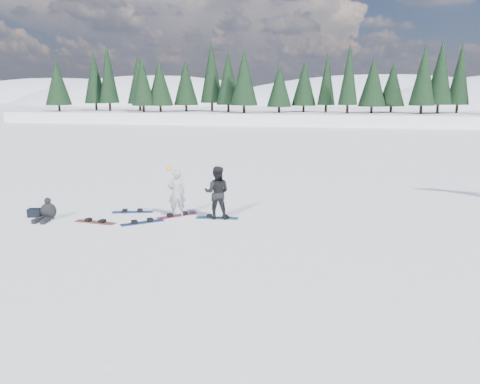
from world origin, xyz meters
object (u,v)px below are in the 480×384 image
snowboard_loose_b (95,222)px  gear_bag (35,213)px  snowboarder_woman (176,193)px  snowboard_loose_c (133,212)px  snowboarder_man (217,193)px  snowboard_loose_a (142,223)px  seated_rider (48,211)px

snowboard_loose_b → gear_bag: bearing=179.5°
gear_bag → snowboard_loose_b: bearing=-6.2°
snowboarder_woman → snowboard_loose_c: bearing=-32.0°
snowboard_loose_c → gear_bag: bearing=-174.1°
snowboarder_man → snowboard_loose_c: snowboarder_man is taller
snowboard_loose_b → snowboard_loose_a: 1.64m
snowboarder_man → snowboard_loose_a: 2.78m
seated_rider → gear_bag: bearing=157.5°
seated_rider → snowboarder_man: bearing=10.7°
snowboarder_woman → snowboard_loose_b: size_ratio=1.24×
snowboarder_woman → snowboard_loose_a: size_ratio=1.24×
snowboarder_man → snowboarder_woman: bearing=-4.8°
snowboarder_man → snowboard_loose_b: bearing=14.6°
snowboard_loose_b → snowboard_loose_c: 1.70m
snowboarder_man → snowboard_loose_c: (-3.32, 0.15, -0.93)m
snowboarder_man → seated_rider: bearing=8.4°
snowboarder_man → gear_bag: (-6.51, -1.15, -0.79)m
snowboarder_man → snowboard_loose_b: (-3.98, -1.43, -0.93)m
seated_rider → gear_bag: 0.76m
snowboarder_woman → snowboarder_man: (1.50, 0.01, 0.07)m
seated_rider → snowboard_loose_c: bearing=29.0°
snowboard_loose_b → snowboard_loose_c: same height
snowboarder_man → snowboard_loose_a: (-2.37, -1.13, -0.93)m
snowboard_loose_c → snowboard_loose_b: bearing=-129.0°
snowboarder_woman → snowboard_loose_b: snowboarder_woman is taller
seated_rider → snowboard_loose_a: seated_rider is taller
snowboarder_woman → snowboard_loose_a: 1.65m
snowboarder_woman → snowboard_loose_c: (-1.81, 0.15, -0.85)m
snowboard_loose_a → snowboarder_man: bearing=-14.9°
seated_rider → snowboard_loose_b: size_ratio=0.63×
snowboarder_man → snowboard_loose_b: snowboarder_man is taller
gear_bag → snowboarder_woman: bearing=12.9°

